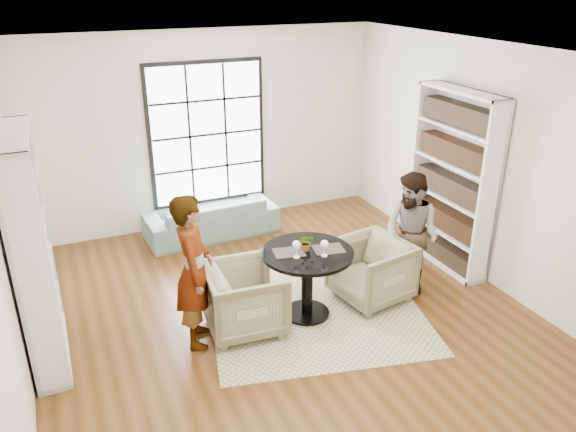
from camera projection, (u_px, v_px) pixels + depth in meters
name	position (u px, v px, depth m)	size (l,w,h in m)	color
ground	(284.00, 313.00, 6.68)	(6.00, 6.00, 0.00)	brown
room_shell	(265.00, 199.00, 6.64)	(6.00, 6.01, 6.00)	silver
rug	(314.00, 307.00, 6.79)	(2.47, 2.47, 0.01)	#B3B186
pedestal_table	(307.00, 270.00, 6.42)	(1.05, 1.05, 0.84)	black
sofa	(211.00, 217.00, 8.57)	(1.98, 0.78, 0.58)	gray
armchair_left	(245.00, 298.00, 6.25)	(0.83, 0.86, 0.78)	#BEAF88
armchair_right	(371.00, 271.00, 6.84)	(0.82, 0.85, 0.77)	#C2AA8B
person_left	(194.00, 271.00, 5.86)	(0.63, 0.41, 1.71)	gray
person_right	(411.00, 234.00, 6.89)	(0.75, 0.59, 1.55)	gray
placemat_left	(289.00, 252.00, 6.30)	(0.34, 0.26, 0.01)	black
placemat_right	(328.00, 249.00, 6.37)	(0.34, 0.26, 0.01)	black
cutlery_left	(289.00, 252.00, 6.29)	(0.14, 0.22, 0.01)	silver
cutlery_right	(329.00, 249.00, 6.37)	(0.14, 0.22, 0.01)	silver
wine_glass_left	(296.00, 245.00, 6.14)	(0.09, 0.09, 0.20)	silver
wine_glass_right	(325.00, 245.00, 6.17)	(0.09, 0.09, 0.19)	silver
flower_centerpiece	(306.00, 242.00, 6.31)	(0.18, 0.16, 0.20)	gray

